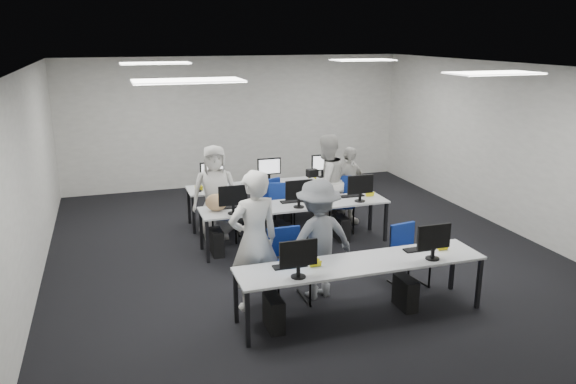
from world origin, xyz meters
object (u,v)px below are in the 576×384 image
object	(u,v)px
chair_2	(225,224)
chair_5	(227,220)
chair_3	(276,217)
photographer	(318,239)
desk_front	(361,266)
chair_6	(281,214)
student_1	(326,182)
chair_1	(409,267)
chair_4	(340,214)
student_2	(215,192)
student_3	(348,186)
chair_0	(288,280)
student_0	(254,241)
chair_7	(337,210)
desk_mid	(295,207)

from	to	relation	value
chair_2	chair_5	distance (m)	0.27
chair_3	photographer	xyz separation A→B (m)	(-0.19, -2.57, 0.52)
desk_front	chair_6	distance (m)	3.43
student_1	chair_1	bearing A→B (deg)	77.13
chair_4	student_2	bearing A→B (deg)	-172.59
student_1	student_3	xyz separation A→B (m)	(0.49, 0.11, -0.14)
chair_4	student_1	distance (m)	0.64
chair_4	photographer	size ratio (longest dim) A/B	0.59
chair_0	student_3	distance (m)	3.44
desk_front	chair_6	size ratio (longest dim) A/B	3.37
chair_3	student_0	size ratio (longest dim) A/B	0.52
chair_3	chair_5	size ratio (longest dim) A/B	1.14
desk_front	chair_4	distance (m)	3.28
desk_front	chair_2	bearing A→B (deg)	108.39
chair_1	chair_2	xyz separation A→B (m)	(-2.12, 2.62, 0.00)
chair_3	chair_5	xyz separation A→B (m)	(-0.85, 0.23, -0.04)
photographer	desk_front	bearing A→B (deg)	106.29
chair_6	chair_4	bearing A→B (deg)	-1.31
chair_7	student_2	xyz separation A→B (m)	(-2.31, -0.01, 0.55)
chair_1	student_1	world-z (taller)	student_1
chair_2	student_1	xyz separation A→B (m)	(1.89, 0.03, 0.60)
chair_4	photographer	distance (m)	2.80
chair_6	student_3	world-z (taller)	student_3
chair_7	chair_1	bearing A→B (deg)	-77.74
chair_3	chair_6	xyz separation A→B (m)	(0.12, 0.14, -0.01)
chair_1	chair_4	size ratio (longest dim) A/B	0.90
desk_front	chair_4	world-z (taller)	chair_4
chair_3	student_3	bearing A→B (deg)	-15.82
chair_7	photographer	distance (m)	3.14
photographer	desk_mid	bearing A→B (deg)	-107.97
chair_2	student_2	bearing A→B (deg)	137.30
chair_3	desk_mid	bearing A→B (deg)	-98.89
student_2	photographer	distance (m)	2.87
desk_mid	student_3	distance (m)	1.52
chair_3	photographer	distance (m)	2.62
student_1	student_3	world-z (taller)	student_1
chair_2	chair_3	xyz separation A→B (m)	(0.94, 0.03, 0.03)
desk_front	student_0	distance (m)	1.39
student_0	desk_mid	bearing A→B (deg)	-132.17
chair_0	student_0	bearing A→B (deg)	-175.37
chair_1	student_2	size ratio (longest dim) A/B	0.53
chair_3	student_1	distance (m)	1.11
chair_3	photographer	size ratio (longest dim) A/B	0.59
chair_5	chair_7	size ratio (longest dim) A/B	0.99
chair_7	desk_front	bearing A→B (deg)	-94.32
chair_4	chair_1	bearing A→B (deg)	-73.63
desk_mid	student_3	xyz separation A→B (m)	(1.31, 0.78, 0.06)
chair_2	chair_3	bearing A→B (deg)	16.23
chair_0	chair_7	xyz separation A→B (m)	(1.86, 2.78, -0.04)
chair_3	student_2	xyz separation A→B (m)	(-1.06, 0.16, 0.52)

